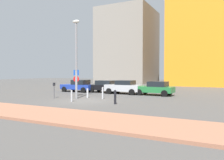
# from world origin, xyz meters

# --- Properties ---
(ground_plane) EXTENTS (120.00, 120.00, 0.00)m
(ground_plane) POSITION_xyz_m (0.00, 0.00, 0.00)
(ground_plane) COLOR #4C4947
(sidewalk_brick) EXTENTS (40.00, 3.46, 0.14)m
(sidewalk_brick) POSITION_xyz_m (0.00, -6.26, 0.07)
(sidewalk_brick) COLOR #9E664C
(sidewalk_brick) RESTS_ON ground
(parked_car_blue) EXTENTS (4.14, 2.10, 1.46)m
(parked_car_blue) POSITION_xyz_m (-5.75, 7.14, 0.74)
(parked_car_blue) COLOR #1E389E
(parked_car_blue) RESTS_ON ground
(parked_car_black) EXTENTS (3.97, 2.03, 1.43)m
(parked_car_black) POSITION_xyz_m (-2.35, 7.62, 0.75)
(parked_car_black) COLOR black
(parked_car_black) RESTS_ON ground
(parked_car_silver) EXTENTS (3.98, 2.07, 1.50)m
(parked_car_silver) POSITION_xyz_m (0.30, 7.19, 0.78)
(parked_car_silver) COLOR #B7BABF
(parked_car_silver) RESTS_ON ground
(parked_car_green) EXTENTS (3.99, 2.12, 1.44)m
(parked_car_green) POSITION_xyz_m (3.84, 7.18, 0.74)
(parked_car_green) COLOR #237238
(parked_car_green) RESTS_ON ground
(parking_sign_post) EXTENTS (0.59, 0.18, 2.65)m
(parking_sign_post) POSITION_xyz_m (-2.91, 2.75, 1.66)
(parking_sign_post) COLOR gray
(parking_sign_post) RESTS_ON ground
(parking_meter) EXTENTS (0.18, 0.14, 1.43)m
(parking_meter) POSITION_xyz_m (-3.64, 0.34, 0.92)
(parking_meter) COLOR #4C4C51
(parking_meter) RESTS_ON ground
(street_lamp) EXTENTS (0.70, 0.36, 7.06)m
(street_lamp) POSITION_xyz_m (-1.66, 1.04, 4.15)
(street_lamp) COLOR gray
(street_lamp) RESTS_ON ground
(traffic_bollard_near) EXTENTS (0.13, 0.13, 0.93)m
(traffic_bollard_near) POSITION_xyz_m (-0.70, -0.92, 0.47)
(traffic_bollard_near) COLOR #B7B7BC
(traffic_bollard_near) RESTS_ON ground
(traffic_bollard_mid) EXTENTS (0.18, 0.18, 1.05)m
(traffic_bollard_mid) POSITION_xyz_m (3.04, -0.55, 0.52)
(traffic_bollard_mid) COLOR black
(traffic_bollard_mid) RESTS_ON ground
(traffic_bollard_far) EXTENTS (0.14, 0.14, 1.05)m
(traffic_bollard_far) POSITION_xyz_m (0.60, 1.87, 0.53)
(traffic_bollard_far) COLOR #B7B7BC
(traffic_bollard_far) RESTS_ON ground
(traffic_bollard_edge) EXTENTS (0.17, 0.17, 0.87)m
(traffic_bollard_edge) POSITION_xyz_m (-1.12, 2.04, 0.44)
(traffic_bollard_edge) COLOR #B7B7BC
(traffic_bollard_edge) RESTS_ON ground
(building_under_construction) EXTENTS (11.95, 12.78, 17.34)m
(building_under_construction) POSITION_xyz_m (-11.03, 34.90, 8.67)
(building_under_construction) COLOR gray
(building_under_construction) RESTS_ON ground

